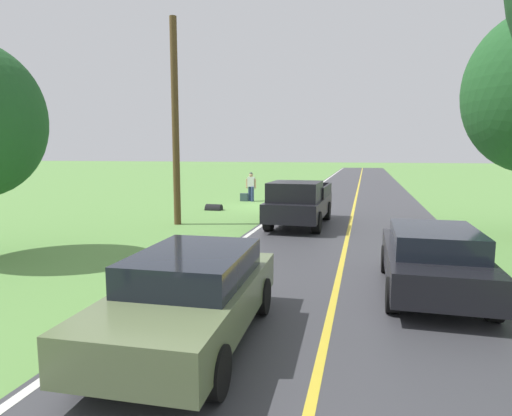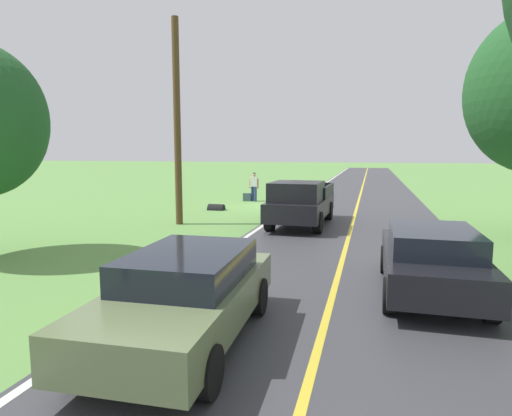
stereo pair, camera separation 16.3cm
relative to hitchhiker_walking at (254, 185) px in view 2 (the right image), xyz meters
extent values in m
plane|color=#609347|center=(-1.38, 2.25, -0.98)|extent=(200.00, 200.00, 0.00)
cube|color=#3D3D42|center=(-6.09, 2.25, -0.98)|extent=(7.26, 120.00, 0.00)
cube|color=silver|center=(-2.64, 2.25, -0.98)|extent=(0.16, 117.60, 0.00)
cube|color=gold|center=(-6.09, 2.25, -0.98)|extent=(0.14, 117.60, 0.00)
cylinder|color=navy|center=(-0.12, 0.14, -0.54)|extent=(0.18, 0.18, 0.88)
cylinder|color=navy|center=(0.11, -0.08, -0.54)|extent=(0.18, 0.18, 0.88)
cube|color=white|center=(0.00, 0.03, 0.19)|extent=(0.41, 0.28, 0.58)
sphere|color=tan|center=(0.00, 0.03, 0.59)|extent=(0.23, 0.23, 0.23)
sphere|color=#4C564C|center=(0.00, 0.03, 0.67)|extent=(0.20, 0.20, 0.20)
cube|color=#591E19|center=(0.01, -0.17, 0.22)|extent=(0.33, 0.22, 0.44)
cylinder|color=tan|center=(-0.26, 0.04, 0.08)|extent=(0.10, 0.10, 0.58)
cylinder|color=tan|center=(0.26, 0.07, 0.08)|extent=(0.10, 0.10, 0.58)
cube|color=#384C56|center=(0.41, 0.10, -0.74)|extent=(0.47, 0.23, 0.48)
cube|color=black|center=(-4.10, 7.66, -0.23)|extent=(2.11, 5.44, 0.70)
cube|color=black|center=(-4.07, 8.85, 0.48)|extent=(1.89, 2.20, 0.72)
cube|color=black|center=(-4.07, 8.85, 0.55)|extent=(1.71, 1.33, 0.43)
cube|color=black|center=(-5.06, 6.60, 0.34)|extent=(0.16, 3.03, 0.45)
cube|color=black|center=(-3.18, 6.56, 0.34)|extent=(0.16, 3.03, 0.45)
cube|color=black|center=(-4.15, 5.07, 0.34)|extent=(1.84, 0.14, 0.45)
cylinder|color=black|center=(-4.96, 9.43, -0.58)|extent=(0.32, 0.81, 0.80)
cylinder|color=black|center=(-3.16, 9.39, -0.58)|extent=(0.32, 0.81, 0.80)
cylinder|color=black|center=(-5.03, 6.13, -0.58)|extent=(0.32, 0.81, 0.80)
cylinder|color=black|center=(-3.23, 6.10, -0.58)|extent=(0.32, 0.81, 0.80)
cube|color=black|center=(-8.03, 15.56, -0.34)|extent=(1.87, 4.41, 0.62)
cube|color=black|center=(-8.03, 15.76, 0.20)|extent=(1.64, 2.38, 0.46)
cylinder|color=black|center=(-7.19, 14.16, -0.65)|extent=(0.24, 0.66, 0.66)
cylinder|color=black|center=(-8.88, 14.16, -0.65)|extent=(0.24, 0.66, 0.66)
cylinder|color=black|center=(-7.18, 16.96, -0.65)|extent=(0.24, 0.66, 0.66)
cylinder|color=black|center=(-8.87, 16.96, -0.65)|extent=(0.24, 0.66, 0.66)
cube|color=#66754C|center=(-4.06, 19.05, -0.34)|extent=(2.00, 4.46, 0.62)
cube|color=black|center=(-4.05, 18.85, 0.20)|extent=(1.71, 2.43, 0.46)
cylinder|color=black|center=(-4.95, 20.42, -0.65)|extent=(0.26, 0.67, 0.66)
cylinder|color=black|center=(-3.26, 20.48, -0.65)|extent=(0.26, 0.67, 0.66)
cylinder|color=black|center=(-4.85, 17.62, -0.65)|extent=(0.26, 0.67, 0.66)
cylinder|color=black|center=(-3.17, 17.68, -0.65)|extent=(0.26, 0.67, 0.66)
cylinder|color=brown|center=(0.78, 8.83, 3.10)|extent=(0.28, 0.28, 8.15)
cylinder|color=black|center=(0.82, 4.34, -0.98)|extent=(0.80, 0.60, 0.60)
camera|label=1|loc=(-6.62, 25.04, 1.97)|focal=30.41mm
camera|label=2|loc=(-6.78, 25.00, 1.97)|focal=30.41mm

